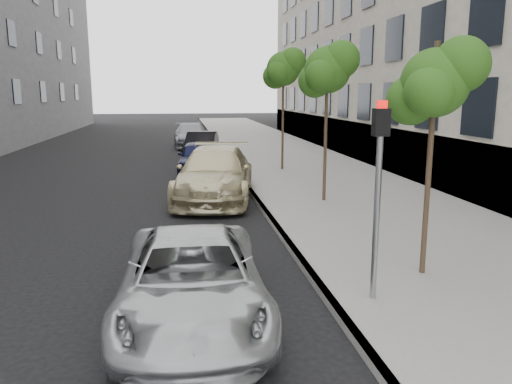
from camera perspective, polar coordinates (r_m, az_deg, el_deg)
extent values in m
plane|color=black|center=(7.66, 1.17, -15.27)|extent=(160.00, 160.00, 0.00)
cube|color=gray|center=(31.41, 1.51, 5.13)|extent=(6.40, 72.00, 0.14)
cube|color=#9E9B93|center=(31.02, -4.20, 5.03)|extent=(0.15, 72.00, 0.14)
cylinder|color=#38281C|center=(9.41, 19.20, 3.28)|extent=(0.10, 0.10, 4.15)
sphere|color=#246119|center=(9.34, 19.76, 11.66)|extent=(1.19, 1.19, 1.19)
sphere|color=#246119|center=(9.34, 22.42, 13.32)|extent=(0.95, 0.95, 0.95)
sphere|color=#246119|center=(9.42, 17.28, 9.98)|extent=(0.89, 0.89, 0.89)
cylinder|color=#38281C|center=(15.41, 7.99, 7.59)|extent=(0.10, 0.10, 4.65)
sphere|color=#246119|center=(15.40, 8.16, 13.63)|extent=(1.38, 1.38, 1.38)
sphere|color=#246119|center=(15.33, 9.70, 14.72)|extent=(1.10, 1.10, 1.10)
sphere|color=#246119|center=(15.55, 6.77, 12.54)|extent=(1.04, 1.04, 1.04)
cylinder|color=#38281C|center=(21.71, 3.09, 9.16)|extent=(0.10, 0.10, 4.98)
sphere|color=#246119|center=(21.72, 3.14, 13.88)|extent=(1.43, 1.43, 1.43)
sphere|color=#246119|center=(21.61, 4.20, 14.67)|extent=(1.14, 1.14, 1.14)
sphere|color=#246119|center=(21.89, 2.21, 13.08)|extent=(1.07, 1.07, 1.07)
cylinder|color=#939699|center=(8.12, 13.60, -3.06)|extent=(0.10, 0.10, 2.63)
cube|color=black|center=(7.89, 14.11, 7.73)|extent=(0.24, 0.18, 0.42)
cube|color=red|center=(7.88, 14.20, 9.69)|extent=(0.14, 0.10, 0.12)
imported|color=#B6B9BB|center=(7.70, -7.32, -9.91)|extent=(2.23, 4.71, 1.30)
imported|color=beige|center=(16.29, -4.70, 2.09)|extent=(3.25, 6.06, 1.67)
imported|color=black|center=(21.73, -6.65, 3.97)|extent=(1.91, 4.15, 1.38)
imported|color=black|center=(26.48, -6.24, 5.31)|extent=(2.14, 4.47, 1.41)
imported|color=gray|center=(32.43, -7.45, 6.43)|extent=(2.28, 5.19, 1.48)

